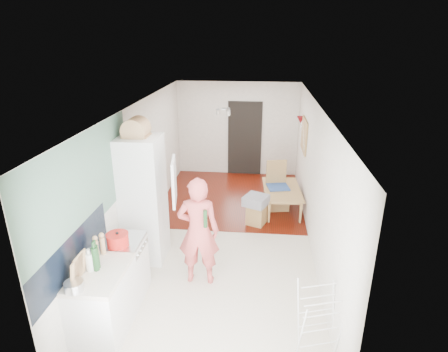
% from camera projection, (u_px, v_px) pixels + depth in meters
% --- Properties ---
extents(room_shell, '(3.20, 7.00, 2.50)m').
position_uv_depth(room_shell, '(224.00, 176.00, 6.72)').
color(room_shell, beige).
rests_on(room_shell, ground).
extents(floor, '(3.20, 7.00, 0.01)m').
position_uv_depth(floor, '(224.00, 237.00, 7.16)').
color(floor, beige).
rests_on(floor, ground).
extents(wood_floor_overlay, '(3.20, 3.30, 0.01)m').
position_uv_depth(wood_floor_overlay, '(232.00, 197.00, 8.88)').
color(wood_floor_overlay, '#5D1106').
rests_on(wood_floor_overlay, room_shell).
extents(sage_wall_panel, '(0.02, 3.00, 1.30)m').
position_uv_depth(sage_wall_panel, '(86.00, 183.00, 4.79)').
color(sage_wall_panel, slate).
rests_on(sage_wall_panel, room_shell).
extents(tile_splashback, '(0.02, 1.90, 0.50)m').
position_uv_depth(tile_splashback, '(74.00, 254.00, 4.53)').
color(tile_splashback, black).
rests_on(tile_splashback, room_shell).
extents(doorway_recess, '(0.90, 0.04, 2.00)m').
position_uv_depth(doorway_recess, '(245.00, 139.00, 10.02)').
color(doorway_recess, black).
rests_on(doorway_recess, room_shell).
extents(base_cabinet, '(0.60, 0.90, 0.86)m').
position_uv_depth(base_cabinet, '(103.00, 304.00, 4.76)').
color(base_cabinet, white).
rests_on(base_cabinet, room_shell).
extents(worktop, '(0.62, 0.92, 0.06)m').
position_uv_depth(worktop, '(99.00, 273.00, 4.60)').
color(worktop, beige).
rests_on(worktop, room_shell).
extents(range_cooker, '(0.60, 0.60, 0.88)m').
position_uv_depth(range_cooker, '(124.00, 268.00, 5.46)').
color(range_cooker, white).
rests_on(range_cooker, room_shell).
extents(cooker_top, '(0.60, 0.60, 0.04)m').
position_uv_depth(cooker_top, '(120.00, 241.00, 5.29)').
color(cooker_top, silver).
rests_on(cooker_top, room_shell).
extents(fridge_housing, '(0.66, 0.66, 2.15)m').
position_uv_depth(fridge_housing, '(143.00, 200.00, 6.17)').
color(fridge_housing, white).
rests_on(fridge_housing, room_shell).
extents(fridge_door, '(0.14, 0.56, 0.70)m').
position_uv_depth(fridge_door, '(174.00, 181.00, 5.67)').
color(fridge_door, white).
rests_on(fridge_door, room_shell).
extents(fridge_interior, '(0.02, 0.52, 0.66)m').
position_uv_depth(fridge_interior, '(160.00, 174.00, 5.97)').
color(fridge_interior, white).
rests_on(fridge_interior, room_shell).
extents(pinboard, '(0.03, 0.90, 0.70)m').
position_uv_depth(pinboard, '(304.00, 135.00, 8.23)').
color(pinboard, tan).
rests_on(pinboard, room_shell).
extents(pinboard_frame, '(0.00, 0.94, 0.74)m').
position_uv_depth(pinboard_frame, '(304.00, 135.00, 8.23)').
color(pinboard_frame, '#A8834B').
rests_on(pinboard_frame, room_shell).
extents(wall_sconce, '(0.18, 0.18, 0.16)m').
position_uv_depth(wall_sconce, '(301.00, 120.00, 8.76)').
color(wall_sconce, maroon).
rests_on(wall_sconce, room_shell).
extents(person, '(0.76, 0.51, 2.04)m').
position_uv_depth(person, '(198.00, 222.00, 5.56)').
color(person, '#D45453').
rests_on(person, floor).
extents(dining_table, '(0.74, 1.23, 0.42)m').
position_uv_depth(dining_table, '(283.00, 201.00, 8.20)').
color(dining_table, '#A8834B').
rests_on(dining_table, floor).
extents(dining_chair, '(0.53, 0.53, 1.06)m').
position_uv_depth(dining_chair, '(278.00, 186.00, 8.15)').
color(dining_chair, '#A8834B').
rests_on(dining_chair, floor).
extents(stool, '(0.44, 0.44, 0.45)m').
position_uv_depth(stool, '(257.00, 214.00, 7.57)').
color(stool, '#A8834B').
rests_on(stool, floor).
extents(grey_drape, '(0.57, 0.57, 0.19)m').
position_uv_depth(grey_drape, '(256.00, 200.00, 7.42)').
color(grey_drape, gray).
rests_on(grey_drape, stool).
extents(drying_rack, '(0.54, 0.52, 0.87)m').
position_uv_depth(drying_rack, '(318.00, 323.00, 4.44)').
color(drying_rack, white).
rests_on(drying_rack, floor).
extents(bread_bin, '(0.41, 0.39, 0.21)m').
position_uv_depth(bread_bin, '(136.00, 130.00, 5.78)').
color(bread_bin, tan).
rests_on(bread_bin, fridge_housing).
extents(red_casserole, '(0.36, 0.36, 0.18)m').
position_uv_depth(red_casserole, '(118.00, 240.00, 5.12)').
color(red_casserole, red).
rests_on(red_casserole, cooker_top).
extents(steel_pan, '(0.24, 0.24, 0.11)m').
position_uv_depth(steel_pan, '(74.00, 286.00, 4.23)').
color(steel_pan, silver).
rests_on(steel_pan, worktop).
extents(held_bottle, '(0.06, 0.06, 0.27)m').
position_uv_depth(held_bottle, '(205.00, 219.00, 5.35)').
color(held_bottle, '#1B421E').
rests_on(held_bottle, person).
extents(bottle_a, '(0.09, 0.09, 0.31)m').
position_uv_depth(bottle_a, '(95.00, 259.00, 4.56)').
color(bottle_a, '#1B421E').
rests_on(bottle_a, worktop).
extents(bottle_b, '(0.08, 0.08, 0.31)m').
position_uv_depth(bottle_b, '(96.00, 257.00, 4.61)').
color(bottle_b, '#1B421E').
rests_on(bottle_b, worktop).
extents(bottle_c, '(0.12, 0.12, 0.24)m').
position_uv_depth(bottle_c, '(90.00, 262.00, 4.57)').
color(bottle_c, silver).
rests_on(bottle_c, worktop).
extents(pepper_mill_front, '(0.07, 0.07, 0.24)m').
position_uv_depth(pepper_mill_front, '(96.00, 249.00, 4.85)').
color(pepper_mill_front, tan).
rests_on(pepper_mill_front, worktop).
extents(pepper_mill_back, '(0.08, 0.08, 0.24)m').
position_uv_depth(pepper_mill_back, '(103.00, 246.00, 4.91)').
color(pepper_mill_back, tan).
rests_on(pepper_mill_back, worktop).
extents(chopping_boards, '(0.08, 0.25, 0.34)m').
position_uv_depth(chopping_boards, '(78.00, 268.00, 4.36)').
color(chopping_boards, tan).
rests_on(chopping_boards, worktop).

